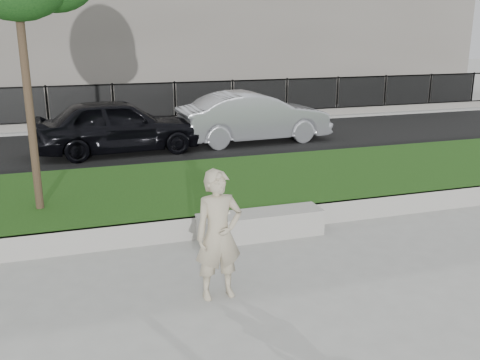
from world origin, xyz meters
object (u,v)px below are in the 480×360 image
object	(u,v)px
man	(219,235)
book	(222,213)
car_silver	(254,117)
stone_bench	(260,225)
car_dark	(118,126)

from	to	relation	value
man	book	world-z (taller)	man
man	car_silver	xyz separation A→B (m)	(3.75, 9.26, -0.06)
stone_bench	man	world-z (taller)	man
man	stone_bench	bearing A→B (deg)	52.22
stone_bench	car_dark	bearing A→B (deg)	103.06
stone_bench	book	size ratio (longest dim) A/B	9.59
stone_bench	book	world-z (taller)	book
man	car_dark	distance (m)	8.99
stone_bench	car_silver	distance (m)	7.87
book	car_silver	distance (m)	7.94
book	man	bearing A→B (deg)	-123.64
car_silver	book	bearing A→B (deg)	153.44
book	car_silver	world-z (taller)	car_silver
man	book	size ratio (longest dim) A/B	7.72
stone_bench	car_dark	size ratio (longest dim) A/B	0.47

